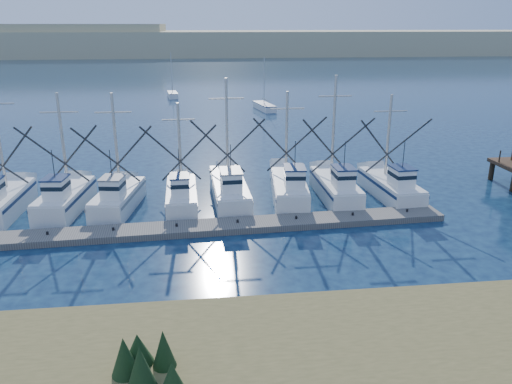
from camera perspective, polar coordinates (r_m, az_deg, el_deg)
The scene contains 6 objects.
ground at distance 28.09m, azimuth 7.94°, elevation -8.94°, with size 500.00×500.00×0.00m, color #0B1A34.
floating_dock at distance 33.06m, azimuth -5.56°, elevation -4.05°, with size 32.49×2.17×0.43m, color #66625B.
dune_ridge at distance 234.26m, azimuth -5.31°, elevation 16.63°, with size 360.00×60.00×10.00m, color tan.
trawler_fleet at distance 37.45m, azimuth -5.38°, elevation -0.06°, with size 31.74×9.12×9.32m.
sailboat_near at distance 80.17m, azimuth 0.95°, elevation 9.72°, with size 2.98×7.02×8.10m.
sailboat_far at distance 95.16m, azimuth -9.50°, elevation 10.90°, with size 2.22×5.38×8.10m.
Camera 1 is at (-6.69, -24.03, 12.92)m, focal length 35.00 mm.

